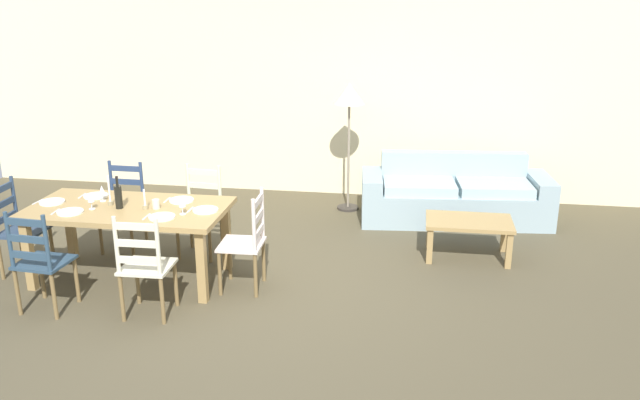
% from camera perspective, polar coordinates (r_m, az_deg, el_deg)
% --- Properties ---
extents(ground_plane, '(9.60, 9.60, 0.02)m').
position_cam_1_polar(ground_plane, '(6.27, -5.69, -8.05)').
color(ground_plane, '#4D4631').
extents(wall_far, '(9.60, 0.16, 2.70)m').
position_cam_1_polar(wall_far, '(8.97, -0.65, 9.13)').
color(wall_far, beige).
rests_on(wall_far, ground_plane).
extents(dining_table, '(1.90, 0.96, 0.75)m').
position_cam_1_polar(dining_table, '(6.51, -16.49, -1.30)').
color(dining_table, '#A1814C').
rests_on(dining_table, ground_plane).
extents(dining_chair_near_left, '(0.45, 0.43, 0.96)m').
position_cam_1_polar(dining_chair_near_left, '(6.18, -23.38, -4.97)').
color(dining_chair_near_left, '#2B4256').
rests_on(dining_chair_near_left, ground_plane).
extents(dining_chair_near_right, '(0.43, 0.41, 0.96)m').
position_cam_1_polar(dining_chair_near_right, '(5.78, -15.15, -5.61)').
color(dining_chair_near_right, beige).
rests_on(dining_chair_near_right, ground_plane).
extents(dining_chair_far_left, '(0.43, 0.41, 0.96)m').
position_cam_1_polar(dining_chair_far_left, '(7.38, -16.87, -0.59)').
color(dining_chair_far_left, navy).
rests_on(dining_chair_far_left, ground_plane).
extents(dining_chair_far_right, '(0.45, 0.43, 0.96)m').
position_cam_1_polar(dining_chair_far_right, '(7.04, -10.42, -0.98)').
color(dining_chair_far_right, beige).
rests_on(dining_chair_far_right, ground_plane).
extents(dining_chair_head_west, '(0.41, 0.43, 0.96)m').
position_cam_1_polar(dining_chair_head_west, '(7.11, -24.99, -2.26)').
color(dining_chair_head_west, '#2B3E57').
rests_on(dining_chair_head_west, ground_plane).
extents(dining_chair_head_east, '(0.41, 0.43, 0.96)m').
position_cam_1_polar(dining_chair_head_east, '(6.14, -6.45, -3.65)').
color(dining_chair_head_east, beige).
rests_on(dining_chair_head_east, ground_plane).
extents(dinner_plate_near_left, '(0.24, 0.24, 0.02)m').
position_cam_1_polar(dinner_plate_near_left, '(6.48, -21.09, -0.98)').
color(dinner_plate_near_left, white).
rests_on(dinner_plate_near_left, dining_table).
extents(fork_near_left, '(0.03, 0.17, 0.01)m').
position_cam_1_polar(fork_near_left, '(6.56, -22.23, -0.96)').
color(fork_near_left, silver).
rests_on(fork_near_left, dining_table).
extents(dinner_plate_near_right, '(0.24, 0.24, 0.02)m').
position_cam_1_polar(dinner_plate_near_right, '(6.09, -13.72, -1.45)').
color(dinner_plate_near_right, white).
rests_on(dinner_plate_near_right, dining_table).
extents(fork_near_right, '(0.02, 0.17, 0.01)m').
position_cam_1_polar(fork_near_right, '(6.15, -15.01, -1.42)').
color(fork_near_right, silver).
rests_on(fork_near_right, dining_table).
extents(dinner_plate_far_left, '(0.24, 0.24, 0.02)m').
position_cam_1_polar(dinner_plate_far_left, '(6.89, -19.09, 0.35)').
color(dinner_plate_far_left, white).
rests_on(dinner_plate_far_left, dining_table).
extents(fork_far_left, '(0.03, 0.17, 0.01)m').
position_cam_1_polar(fork_far_left, '(6.97, -20.17, 0.35)').
color(fork_far_left, silver).
rests_on(fork_far_left, dining_table).
extents(dinner_plate_far_right, '(0.24, 0.24, 0.02)m').
position_cam_1_polar(dinner_plate_far_right, '(6.53, -12.08, -0.02)').
color(dinner_plate_far_right, white).
rests_on(dinner_plate_far_right, dining_table).
extents(fork_far_right, '(0.02, 0.17, 0.01)m').
position_cam_1_polar(fork_far_right, '(6.58, -13.29, -0.00)').
color(fork_far_right, silver).
rests_on(fork_far_right, dining_table).
extents(dinner_plate_head_west, '(0.24, 0.24, 0.02)m').
position_cam_1_polar(dinner_plate_head_west, '(6.85, -22.48, -0.16)').
color(dinner_plate_head_west, white).
rests_on(dinner_plate_head_west, dining_table).
extents(fork_head_west, '(0.03, 0.17, 0.01)m').
position_cam_1_polar(fork_head_west, '(6.93, -23.54, -0.14)').
color(fork_head_west, silver).
rests_on(fork_head_west, dining_table).
extents(dinner_plate_head_east, '(0.24, 0.24, 0.02)m').
position_cam_1_polar(dinner_plate_head_east, '(6.19, -10.03, -0.87)').
color(dinner_plate_head_east, white).
rests_on(dinner_plate_head_east, dining_table).
extents(fork_head_east, '(0.02, 0.17, 0.01)m').
position_cam_1_polar(fork_head_east, '(6.24, -11.33, -0.85)').
color(fork_head_east, silver).
rests_on(fork_head_east, dining_table).
extents(wine_bottle, '(0.07, 0.07, 0.32)m').
position_cam_1_polar(wine_bottle, '(6.43, -17.29, 0.31)').
color(wine_bottle, black).
rests_on(wine_bottle, dining_table).
extents(wine_glass_near_left, '(0.06, 0.06, 0.16)m').
position_cam_1_polar(wine_glass_near_left, '(6.49, -19.49, 0.17)').
color(wine_glass_near_left, white).
rests_on(wine_glass_near_left, dining_table).
extents(wine_glass_near_right, '(0.06, 0.06, 0.16)m').
position_cam_1_polar(wine_glass_near_right, '(6.11, -12.03, -0.25)').
color(wine_glass_near_right, white).
rests_on(wine_glass_near_right, dining_table).
extents(wine_glass_far_left, '(0.06, 0.06, 0.16)m').
position_cam_1_polar(wine_glass_far_left, '(6.70, -18.61, 0.81)').
color(wine_glass_far_left, white).
rests_on(wine_glass_far_left, dining_table).
extents(coffee_cup_primary, '(0.07, 0.07, 0.09)m').
position_cam_1_polar(coffee_cup_primary, '(6.35, -14.22, -0.34)').
color(coffee_cup_primary, beige).
rests_on(coffee_cup_primary, dining_table).
extents(candle_tall, '(0.05, 0.05, 0.30)m').
position_cam_1_polar(candle_tall, '(6.56, -17.98, 0.29)').
color(candle_tall, '#998C66').
rests_on(candle_tall, dining_table).
extents(candle_short, '(0.05, 0.05, 0.20)m').
position_cam_1_polar(candle_short, '(6.35, -15.12, -0.33)').
color(candle_short, '#998C66').
rests_on(candle_short, dining_table).
extents(couch, '(2.35, 1.02, 0.80)m').
position_cam_1_polar(couch, '(8.20, 11.70, 0.30)').
color(couch, '#92AAB1').
rests_on(couch, ground_plane).
extents(coffee_table, '(0.90, 0.56, 0.42)m').
position_cam_1_polar(coffee_table, '(7.04, 12.94, -2.22)').
color(coffee_table, '#A1814C').
rests_on(coffee_table, ground_plane).
extents(standing_lamp, '(0.40, 0.40, 1.64)m').
position_cam_1_polar(standing_lamp, '(8.16, 2.59, 8.65)').
color(standing_lamp, '#332D28').
rests_on(standing_lamp, ground_plane).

